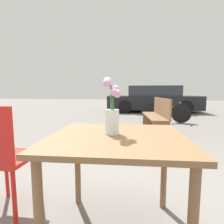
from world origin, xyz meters
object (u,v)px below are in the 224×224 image
object	(u,v)px
bench_near	(157,115)
parked_car	(153,99)
flower_vase	(112,113)
table_front	(117,151)
bicycle	(167,112)
cafe_chair	(0,154)

from	to	relation	value
bench_near	parked_car	distance (m)	4.82
flower_vase	bench_near	world-z (taller)	flower_vase
table_front	bicycle	xyz separation A→B (m)	(0.85, 4.76, -0.28)
bicycle	parked_car	distance (m)	3.05
table_front	parked_car	bearing A→B (deg)	86.24
table_front	flower_vase	size ratio (longest dim) A/B	2.47
cafe_chair	parked_car	xyz separation A→B (m)	(1.42, 7.78, 0.08)
cafe_chair	bench_near	distance (m)	3.26
flower_vase	cafe_chair	world-z (taller)	flower_vase
parked_car	bench_near	bearing A→B (deg)	-90.85
table_front	parked_car	distance (m)	7.80
table_front	parked_car	world-z (taller)	parked_car
cafe_chair	parked_car	distance (m)	7.91
bench_near	bicycle	xyz separation A→B (m)	(0.41, 1.80, -0.13)
table_front	flower_vase	distance (m)	0.25
table_front	cafe_chair	bearing A→B (deg)	179.83
bench_near	flower_vase	bearing A→B (deg)	-99.33
flower_vase	parked_car	bearing A→B (deg)	85.91
bench_near	parked_car	xyz separation A→B (m)	(0.07, 4.82, 0.15)
table_front	bicycle	size ratio (longest dim) A/B	0.63
parked_car	cafe_chair	bearing A→B (deg)	-100.34
parked_car	table_front	bearing A→B (deg)	-93.76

